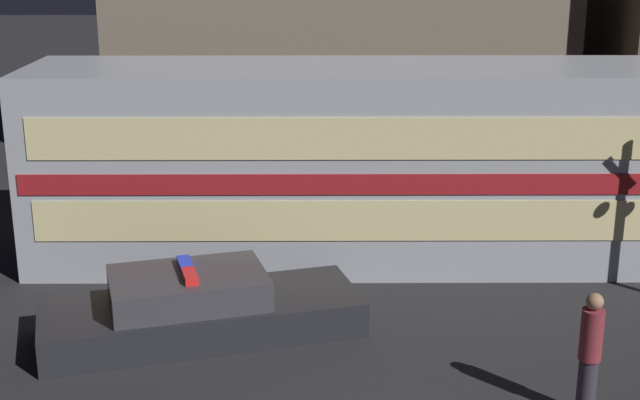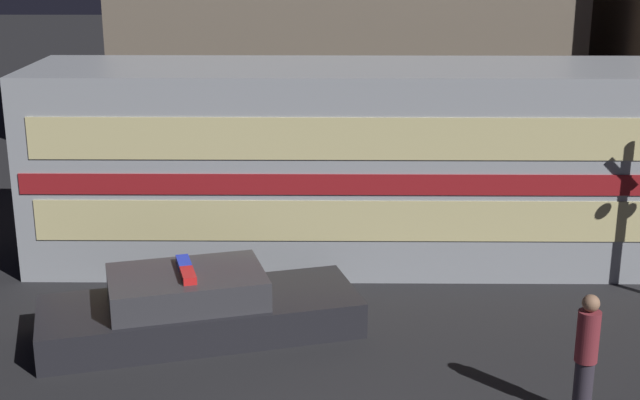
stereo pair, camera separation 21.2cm
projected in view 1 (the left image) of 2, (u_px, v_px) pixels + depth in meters
name	position (u px, v px, depth m)	size (l,w,h in m)	color
train	(417.00, 164.00, 16.87)	(14.52, 2.91, 3.70)	#999EA5
police_car	(199.00, 309.00, 13.88)	(5.23, 3.03, 1.15)	black
pedestrian	(590.00, 354.00, 11.38)	(0.29, 0.29, 1.73)	#2D2833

